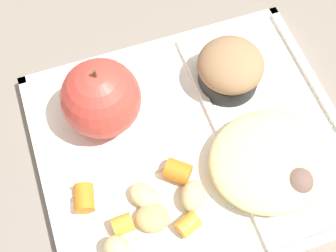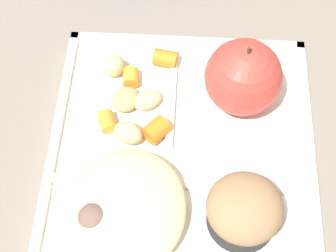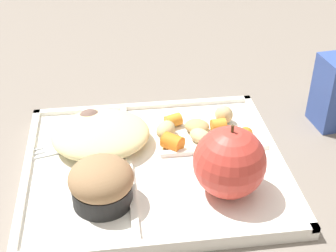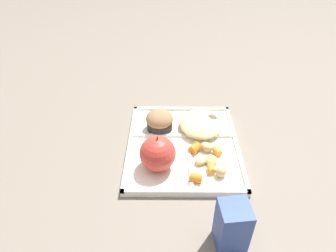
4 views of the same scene
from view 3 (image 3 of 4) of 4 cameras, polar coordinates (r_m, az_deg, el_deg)
ground at (r=0.65m, az=-1.62°, el=-5.25°), size 6.00×6.00×0.00m
lunch_tray at (r=0.65m, az=-1.62°, el=-4.79°), size 0.34×0.30×0.02m
green_apple at (r=0.58m, az=7.25°, el=-4.26°), size 0.09×0.09×0.10m
bran_muffin at (r=0.58m, az=-7.83°, el=-6.71°), size 0.08×0.08×0.06m
carrot_slice_back at (r=0.68m, az=9.15°, el=-1.50°), size 0.03×0.03×0.02m
carrot_slice_near_corner at (r=0.71m, az=5.95°, el=0.08°), size 0.02×0.02×0.02m
carrot_slice_tilted at (r=0.67m, az=0.54°, el=-1.91°), size 0.04×0.04×0.02m
carrot_slice_edge at (r=0.72m, az=0.62°, el=0.66°), size 0.03×0.03×0.02m
potato_chunk_golden at (r=0.69m, az=-0.26°, el=-0.44°), size 0.04×0.04×0.02m
potato_chunk_small at (r=0.70m, az=3.43°, el=-0.03°), size 0.04×0.04×0.02m
potato_chunk_corner at (r=0.68m, az=3.88°, el=-1.19°), size 0.04×0.04×0.02m
potato_chunk_wedge at (r=0.73m, az=6.59°, el=1.37°), size 0.04×0.04×0.03m
egg_noodle_pile at (r=0.68m, az=-7.93°, el=-0.95°), size 0.14×0.12×0.04m
meatball_center at (r=0.69m, az=-8.38°, el=-0.67°), size 0.03×0.03×0.03m
meatball_front at (r=0.70m, az=-9.12°, el=0.48°), size 0.04×0.04×0.04m
plastic_fork at (r=0.69m, az=-10.52°, el=-2.12°), size 0.16×0.06×0.00m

